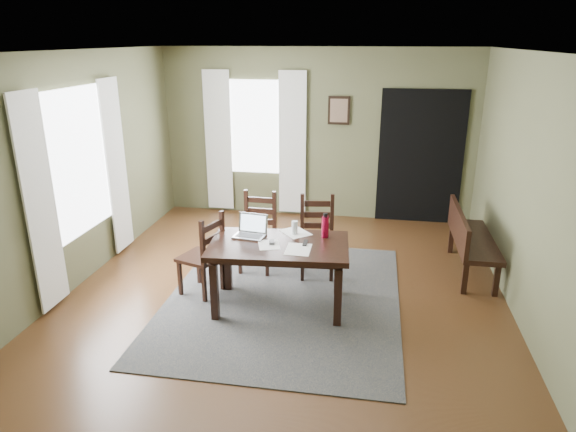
% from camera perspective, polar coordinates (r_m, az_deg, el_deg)
% --- Properties ---
extents(ground, '(5.00, 6.00, 0.01)m').
position_cam_1_polar(ground, '(5.95, -0.49, -9.21)').
color(ground, '#492C16').
extents(room_shell, '(5.02, 6.02, 2.71)m').
position_cam_1_polar(room_shell, '(5.33, -0.55, 8.15)').
color(room_shell, brown).
rests_on(room_shell, ground).
extents(rug, '(2.60, 3.20, 0.01)m').
position_cam_1_polar(rug, '(5.94, -0.49, -9.12)').
color(rug, '#3A3A3A').
rests_on(rug, ground).
extents(dining_table, '(1.54, 1.00, 0.74)m').
position_cam_1_polar(dining_table, '(5.51, -1.01, -3.96)').
color(dining_table, black).
rests_on(dining_table, rug).
extents(chair_end, '(0.54, 0.54, 0.97)m').
position_cam_1_polar(chair_end, '(5.93, -9.33, -4.38)').
color(chair_end, black).
rests_on(chair_end, rug).
extents(chair_back_left, '(0.45, 0.45, 0.99)m').
position_cam_1_polar(chair_back_left, '(6.52, -3.37, -1.86)').
color(chair_back_left, black).
rests_on(chair_back_left, rug).
extents(chair_back_right, '(0.49, 0.49, 0.99)m').
position_cam_1_polar(chair_back_right, '(6.36, 3.24, -2.37)').
color(chair_back_right, black).
rests_on(chair_back_right, rug).
extents(bench, '(0.46, 1.44, 0.81)m').
position_cam_1_polar(bench, '(6.78, 19.40, -2.13)').
color(bench, black).
rests_on(bench, ground).
extents(laptop, '(0.37, 0.31, 0.23)m').
position_cam_1_polar(laptop, '(5.69, -4.12, -1.58)').
color(laptop, '#B7B7BC').
rests_on(laptop, dining_table).
extents(computer_mouse, '(0.07, 0.10, 0.03)m').
position_cam_1_polar(computer_mouse, '(5.46, -1.81, -2.94)').
color(computer_mouse, '#3F3F42').
rests_on(computer_mouse, dining_table).
extents(tv_remote, '(0.04, 0.16, 0.02)m').
position_cam_1_polar(tv_remote, '(5.47, 1.93, -3.02)').
color(tv_remote, black).
rests_on(tv_remote, dining_table).
extents(drinking_glass, '(0.08, 0.08, 0.15)m').
position_cam_1_polar(drinking_glass, '(5.70, 0.75, -1.31)').
color(drinking_glass, silver).
rests_on(drinking_glass, dining_table).
extents(water_bottle, '(0.09, 0.09, 0.27)m').
position_cam_1_polar(water_bottle, '(5.62, 4.15, -1.14)').
color(water_bottle, '#A20C2F').
rests_on(water_bottle, dining_table).
extents(paper_b, '(0.26, 0.33, 0.00)m').
position_cam_1_polar(paper_b, '(5.32, 1.14, -3.72)').
color(paper_b, white).
rests_on(paper_b, dining_table).
extents(paper_c, '(0.41, 0.42, 0.00)m').
position_cam_1_polar(paper_c, '(5.77, 0.82, -1.84)').
color(paper_c, white).
rests_on(paper_c, dining_table).
extents(paper_e, '(0.29, 0.33, 0.00)m').
position_cam_1_polar(paper_e, '(5.44, -2.13, -3.22)').
color(paper_e, white).
rests_on(paper_e, dining_table).
extents(window_left, '(0.01, 1.30, 1.70)m').
position_cam_1_polar(window_left, '(6.49, -22.32, 5.52)').
color(window_left, white).
rests_on(window_left, ground).
extents(window_back, '(1.00, 0.01, 1.50)m').
position_cam_1_polar(window_back, '(8.46, -3.68, 9.81)').
color(window_back, white).
rests_on(window_back, ground).
extents(curtain_left_near, '(0.03, 0.48, 2.30)m').
position_cam_1_polar(curtain_left_near, '(5.87, -25.84, 1.17)').
color(curtain_left_near, silver).
rests_on(curtain_left_near, ground).
extents(curtain_left_far, '(0.03, 0.48, 2.30)m').
position_cam_1_polar(curtain_left_far, '(7.21, -18.53, 5.19)').
color(curtain_left_far, silver).
rests_on(curtain_left_far, ground).
extents(curtain_back_left, '(0.44, 0.03, 2.30)m').
position_cam_1_polar(curtain_back_left, '(8.63, -7.74, 8.19)').
color(curtain_back_left, silver).
rests_on(curtain_back_left, ground).
extents(curtain_back_right, '(0.44, 0.03, 2.30)m').
position_cam_1_polar(curtain_back_right, '(8.35, 0.49, 7.99)').
color(curtain_back_right, silver).
rests_on(curtain_back_right, ground).
extents(framed_picture, '(0.34, 0.03, 0.44)m').
position_cam_1_polar(framed_picture, '(8.21, 5.67, 11.59)').
color(framed_picture, black).
rests_on(framed_picture, ground).
extents(doorway_back, '(1.30, 0.03, 2.10)m').
position_cam_1_polar(doorway_back, '(8.34, 14.51, 6.31)').
color(doorway_back, black).
rests_on(doorway_back, ground).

